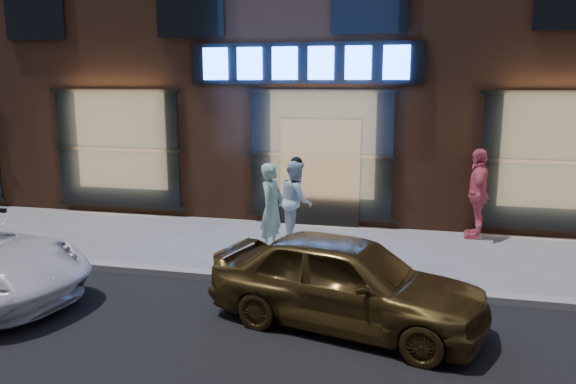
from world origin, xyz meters
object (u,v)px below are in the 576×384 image
at_px(gold_sedan, 346,281).
at_px(man_bowtie, 272,208).
at_px(passerby, 478,193).
at_px(man_cap, 296,200).

bearing_deg(gold_sedan, man_bowtie, 45.11).
xyz_separation_m(passerby, gold_sedan, (-2.09, -4.96, -0.31)).
height_order(man_bowtie, gold_sedan, man_bowtie).
bearing_deg(man_bowtie, man_cap, -2.84).
height_order(man_cap, passerby, passerby).
bearing_deg(gold_sedan, man_cap, 35.34).
distance_m(man_cap, gold_sedan, 4.24).
height_order(man_cap, gold_sedan, man_cap).
xyz_separation_m(man_bowtie, man_cap, (0.26, 0.96, -0.03)).
bearing_deg(passerby, gold_sedan, -18.35).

